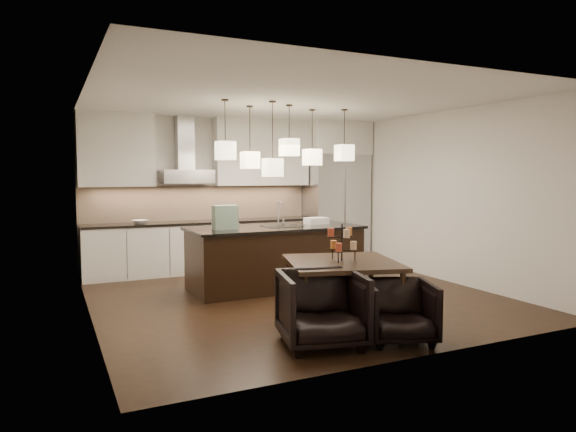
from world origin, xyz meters
name	(u,v)px	position (x,y,z in m)	size (l,w,h in m)	color
floor	(294,297)	(0.00, 0.00, -0.01)	(5.50, 5.50, 0.02)	black
ceiling	(294,99)	(0.00, 0.00, 2.81)	(5.50, 5.50, 0.02)	white
wall_back	(231,193)	(0.00, 2.76, 1.40)	(5.50, 0.02, 2.80)	silver
wall_front	(422,212)	(0.00, -2.76, 1.40)	(5.50, 0.02, 2.80)	silver
wall_left	(87,204)	(-2.76, 0.00, 1.40)	(0.02, 5.50, 2.80)	silver
wall_right	(444,196)	(2.76, 0.00, 1.40)	(0.02, 5.50, 2.80)	silver
refrigerator	(336,208)	(2.10, 2.38, 1.07)	(1.20, 0.72, 2.15)	#B7B7BA
fridge_panel	(337,139)	(2.10, 2.38, 2.47)	(1.26, 0.72, 0.65)	silver
lower_cabinets	(205,247)	(-0.62, 2.43, 0.44)	(4.21, 0.62, 0.88)	silver
countertop	(204,222)	(-0.62, 2.43, 0.90)	(4.21, 0.66, 0.04)	black
backsplash	(200,203)	(-0.62, 2.73, 1.24)	(4.21, 0.02, 0.63)	#CDAE94
upper_cab_left	(116,150)	(-2.10, 2.57, 2.17)	(1.25, 0.35, 1.25)	silver
upper_cab_right	(261,153)	(0.55, 2.57, 2.17)	(1.86, 0.35, 1.25)	silver
hood_canopy	(187,177)	(-0.93, 2.48, 1.72)	(0.90, 0.52, 0.24)	#B7B7BA
hood_chimney	(185,143)	(-0.93, 2.59, 2.32)	(0.30, 0.28, 0.96)	#B7B7BA
fruit_bowl	(140,222)	(-1.77, 2.38, 0.95)	(0.26, 0.26, 0.06)	silver
island_body	(275,258)	(-0.01, 0.64, 0.46)	(2.59, 1.04, 0.91)	black
island_top	(275,228)	(-0.01, 0.64, 0.93)	(2.68, 1.12, 0.04)	black
faucet	(278,213)	(0.09, 0.74, 1.15)	(0.10, 0.25, 0.39)	silver
tote_bag	(225,217)	(-0.84, 0.58, 1.13)	(0.35, 0.19, 0.35)	#1F5937
food_container	(316,221)	(0.76, 0.73, 1.01)	(0.35, 0.25, 0.10)	silver
dining_table	(342,292)	(-0.08, -1.45, 0.37)	(1.24, 1.24, 0.75)	black
candelabra	(342,242)	(-0.08, -1.45, 0.96)	(0.36, 0.36, 0.44)	black
candle_a	(353,246)	(0.06, -1.49, 0.92)	(0.08, 0.08, 0.10)	#D4AD84
candle_b	(334,245)	(-0.11, -1.32, 0.92)	(0.08, 0.08, 0.10)	#C56928
candle_c	(339,247)	(-0.18, -1.55, 0.92)	(0.08, 0.08, 0.10)	#A43A25
candle_d	(349,231)	(0.05, -1.40, 1.08)	(0.08, 0.08, 0.10)	#C56928
candle_e	(331,232)	(-0.20, -1.40, 1.08)	(0.08, 0.08, 0.10)	#A43A25
candle_f	(347,234)	(-0.10, -1.58, 1.08)	(0.08, 0.08, 0.10)	#D4AD84
armchair_left	(322,309)	(-0.68, -2.05, 0.39)	(0.83, 0.85, 0.77)	black
armchair_right	(399,311)	(0.13, -2.29, 0.32)	(0.69, 0.71, 0.65)	black
pendant_a	(225,151)	(-0.90, 0.35, 2.09)	(0.24, 0.24, 0.26)	#FFEEBB
pendant_b	(250,160)	(-0.35, 0.83, 1.97)	(0.24, 0.24, 0.26)	#FFEEBB
pendant_c	(289,147)	(0.14, 0.46, 2.16)	(0.24, 0.24, 0.26)	#FFEEBB
pendant_d	(312,157)	(0.72, 0.81, 2.04)	(0.24, 0.24, 0.26)	#FFEEBB
pendant_e	(344,153)	(1.18, 0.57, 2.10)	(0.24, 0.24, 0.26)	#FFEEBB
pendant_f	(273,168)	(-0.24, 0.21, 1.86)	(0.24, 0.24, 0.26)	#FFEEBB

